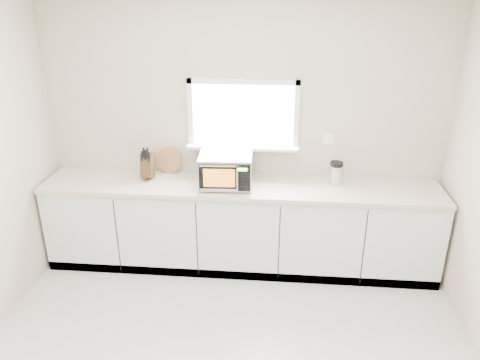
# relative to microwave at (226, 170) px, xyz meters

# --- Properties ---
(back_wall) EXTENTS (4.00, 0.17, 2.70)m
(back_wall) POSITION_rel_microwave_xyz_m (0.14, 0.35, 0.28)
(back_wall) COLOR beige
(back_wall) RESTS_ON ground
(cabinets) EXTENTS (3.92, 0.60, 0.88)m
(cabinets) POSITION_rel_microwave_xyz_m (0.14, 0.06, -0.65)
(cabinets) COLOR silver
(cabinets) RESTS_ON ground
(countertop) EXTENTS (3.92, 0.64, 0.04)m
(countertop) POSITION_rel_microwave_xyz_m (0.14, 0.05, -0.19)
(countertop) COLOR beige
(countertop) RESTS_ON cabinets
(microwave) EXTENTS (0.52, 0.42, 0.32)m
(microwave) POSITION_rel_microwave_xyz_m (0.00, 0.00, 0.00)
(microwave) COLOR black
(microwave) RESTS_ON countertop
(knife_block) EXTENTS (0.12, 0.24, 0.34)m
(knife_block) POSITION_rel_microwave_xyz_m (-0.81, 0.13, -0.02)
(knife_block) COLOR #442D18
(knife_block) RESTS_ON countertop
(cutting_board) EXTENTS (0.27, 0.06, 0.27)m
(cutting_board) POSITION_rel_microwave_xyz_m (-0.63, 0.30, -0.03)
(cutting_board) COLOR #AB6342
(cutting_board) RESTS_ON countertop
(coffee_grinder) EXTENTS (0.16, 0.16, 0.23)m
(coffee_grinder) POSITION_rel_microwave_xyz_m (1.07, 0.16, -0.06)
(coffee_grinder) COLOR #B9BCC1
(coffee_grinder) RESTS_ON countertop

